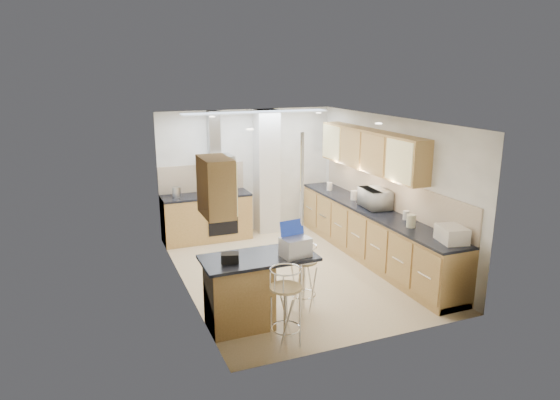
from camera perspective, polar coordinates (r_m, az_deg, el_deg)
name	(u,v)px	position (r m, az deg, el deg)	size (l,w,h in m)	color
ground	(294,271)	(8.42, 1.56, -8.09)	(4.80, 4.80, 0.00)	tan
room_shell	(303,175)	(8.41, 2.65, 2.90)	(3.64, 4.84, 2.51)	silver
right_counter	(372,234)	(8.93, 10.47, -3.84)	(0.63, 4.40, 0.92)	#A27B41
back_counter	(207,217)	(9.87, -8.39, -1.95)	(1.70, 0.63, 0.92)	#A27B41
peninsula	(259,290)	(6.61, -2.41, -10.22)	(1.47, 0.72, 0.94)	#A27B41
microwave	(375,198)	(8.83, 10.85, 0.18)	(0.61, 0.41, 0.33)	silver
laptop	(295,247)	(6.40, 1.78, -5.38)	(0.36, 0.27, 0.24)	#ACAEB5
bag	(230,258)	(6.25, -5.74, -6.59)	(0.22, 0.16, 0.12)	black
bar_stool_near	(286,307)	(6.11, 0.65, -12.13)	(0.41, 0.41, 1.01)	tan
bar_stool_end	(304,277)	(7.00, 2.73, -8.78)	(0.39, 0.39, 0.94)	tan
jar_a	(354,195)	(9.32, 8.44, 0.55)	(0.12, 0.12, 0.17)	silver
jar_b	(329,186)	(10.01, 5.67, 1.57)	(0.11, 0.11, 0.16)	silver
jar_c	(411,221)	(7.88, 14.75, -2.32)	(0.14, 0.14, 0.20)	beige
jar_d	(406,215)	(8.27, 14.21, -1.70)	(0.10, 0.10, 0.14)	silver
bread_bin	(452,234)	(7.38, 19.05, -3.71)	(0.33, 0.42, 0.22)	silver
kettle	(177,192)	(9.60, -11.73, 0.88)	(0.16, 0.16, 0.20)	#A6A9AB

